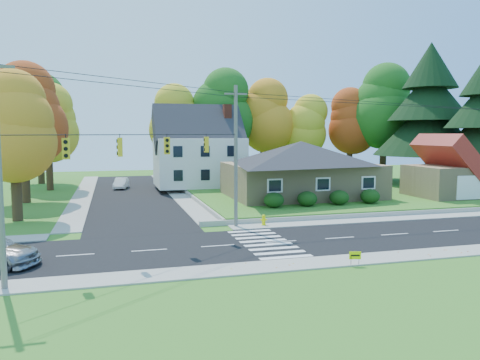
{
  "coord_description": "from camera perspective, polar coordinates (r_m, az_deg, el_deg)",
  "views": [
    {
      "loc": [
        -9.95,
        -26.59,
        6.68
      ],
      "look_at": [
        -0.42,
        8.0,
        3.08
      ],
      "focal_mm": 35.0,
      "sensor_mm": 36.0,
      "label": 1
    }
  ],
  "objects": [
    {
      "name": "road_main",
      "position": [
        29.16,
        5.02,
        -7.52
      ],
      "size": [
        90.0,
        8.0,
        0.02
      ],
      "primitive_type": "cube",
      "color": "black",
      "rests_on": "ground"
    },
    {
      "name": "garage",
      "position": [
        50.23,
        24.16,
        0.84
      ],
      "size": [
        7.3,
        6.3,
        4.6
      ],
      "color": "tan",
      "rests_on": "lawn"
    },
    {
      "name": "ranch_house",
      "position": [
        46.34,
        7.44,
        1.45
      ],
      "size": [
        14.6,
        10.6,
        5.4
      ],
      "color": "tan",
      "rests_on": "lawn"
    },
    {
      "name": "tree_lot_3",
      "position": [
        65.0,
        8.19,
        6.52
      ],
      "size": [
        6.16,
        6.16,
        11.47
      ],
      "color": "#3F2A19",
      "rests_on": "lawn"
    },
    {
      "name": "tree_lot_0",
      "position": [
        61.13,
        -7.98,
        7.19
      ],
      "size": [
        6.72,
        6.72,
        12.51
      ],
      "color": "#3F2A19",
      "rests_on": "lawn"
    },
    {
      "name": "tree_west_0",
      "position": [
        39.23,
        -25.9,
        5.85
      ],
      "size": [
        6.16,
        6.16,
        11.47
      ],
      "color": "#3F2A19",
      "rests_on": "ground"
    },
    {
      "name": "white_car",
      "position": [
        58.18,
        -14.29,
        -0.39
      ],
      "size": [
        2.02,
        4.08,
        1.29
      ],
      "primitive_type": "imported",
      "rotation": [
        0.0,
        0.0,
        -0.17
      ],
      "color": "white",
      "rests_on": "road_cross"
    },
    {
      "name": "tree_west_1",
      "position": [
        49.28,
        -25.0,
        7.26
      ],
      "size": [
        7.28,
        7.28,
        13.56
      ],
      "color": "#3F2A19",
      "rests_on": "ground"
    },
    {
      "name": "tree_lot_4",
      "position": [
        66.75,
        13.3,
        6.97
      ],
      "size": [
        6.72,
        6.72,
        12.51
      ],
      "color": "#3F2A19",
      "rests_on": "lawn"
    },
    {
      "name": "tree_lot_5",
      "position": [
        67.14,
        17.2,
        8.53
      ],
      "size": [
        8.4,
        8.4,
        15.64
      ],
      "color": "#3F2A19",
      "rests_on": "lawn"
    },
    {
      "name": "tree_lot_1",
      "position": [
        61.27,
        -2.24,
        8.46
      ],
      "size": [
        7.84,
        7.84,
        14.6
      ],
      "color": "#3F2A19",
      "rests_on": "lawn"
    },
    {
      "name": "ground",
      "position": [
        29.16,
        5.02,
        -7.54
      ],
      "size": [
        120.0,
        120.0,
        0.0
      ],
      "primitive_type": "plane",
      "color": "#3D7923"
    },
    {
      "name": "fire_hydrant",
      "position": [
        33.87,
        2.91,
        -4.97
      ],
      "size": [
        0.48,
        0.37,
        0.84
      ],
      "color": "#E3E000",
      "rests_on": "ground"
    },
    {
      "name": "lawn",
      "position": [
        53.22,
        10.27,
        -1.31
      ],
      "size": [
        30.0,
        30.0,
        0.5
      ],
      "primitive_type": "cube",
      "color": "#3D7923",
      "rests_on": "ground"
    },
    {
      "name": "colonial_house",
      "position": [
        55.53,
        -5.03,
        3.54
      ],
      "size": [
        10.4,
        8.4,
        9.6
      ],
      "color": "silver",
      "rests_on": "lawn"
    },
    {
      "name": "hedge_row",
      "position": [
        40.73,
        10.13,
        -2.18
      ],
      "size": [
        10.7,
        1.7,
        1.27
      ],
      "color": "#163A10",
      "rests_on": "lawn"
    },
    {
      "name": "tree_west_2",
      "position": [
        59.02,
        -22.4,
        6.39
      ],
      "size": [
        6.72,
        6.72,
        12.51
      ],
      "color": "#3F2A19",
      "rests_on": "ground"
    },
    {
      "name": "conifer_east_a",
      "position": [
        61.1,
        22.05,
        7.85
      ],
      "size": [
        12.8,
        12.8,
        16.96
      ],
      "color": "#3F2A19",
      "rests_on": "lawn"
    },
    {
      "name": "sidewalk_south",
      "position": [
        24.68,
        9.13,
        -9.95
      ],
      "size": [
        90.0,
        2.0,
        0.08
      ],
      "primitive_type": "cube",
      "color": "#9C9A90",
      "rests_on": "ground"
    },
    {
      "name": "tree_lot_2",
      "position": [
        63.83,
        2.85,
        7.76
      ],
      "size": [
        7.28,
        7.28,
        13.56
      ],
      "color": "#3F2A19",
      "rests_on": "lawn"
    },
    {
      "name": "traffic_infrastructure",
      "position": [
        29.65,
        3.92,
        2.75
      ],
      "size": [
        38.1,
        10.66,
        10.0
      ],
      "color": "#666059",
      "rests_on": "ground"
    },
    {
      "name": "road_cross",
      "position": [
        53.04,
        -13.17,
        -1.65
      ],
      "size": [
        8.0,
        44.0,
        0.02
      ],
      "primitive_type": "cube",
      "color": "black",
      "rests_on": "ground"
    },
    {
      "name": "yard_sign",
      "position": [
        24.53,
        13.85,
        -8.95
      ],
      "size": [
        0.59,
        0.16,
        0.75
      ],
      "color": "black",
      "rests_on": "ground"
    },
    {
      "name": "sidewalk_north",
      "position": [
        33.78,
        2.05,
        -5.61
      ],
      "size": [
        90.0,
        2.0,
        0.08
      ],
      "primitive_type": "cube",
      "color": "#9C9A90",
      "rests_on": "ground"
    },
    {
      "name": "tree_west_3",
      "position": [
        67.25,
        -23.32,
        7.33
      ],
      "size": [
        7.84,
        7.84,
        14.6
      ],
      "color": "#3F2A19",
      "rests_on": "ground"
    }
  ]
}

